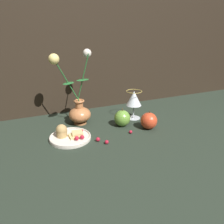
% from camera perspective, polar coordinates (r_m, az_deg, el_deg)
% --- Properties ---
extents(ground_plane, '(2.40, 2.40, 0.00)m').
position_cam_1_polar(ground_plane, '(1.10, -1.37, -4.58)').
color(ground_plane, '#232D23').
rests_on(ground_plane, ground).
extents(wall_back, '(2.40, 0.04, 1.20)m').
position_cam_1_polar(wall_back, '(1.33, -7.93, 26.26)').
color(wall_back, '#2D2319').
rests_on(wall_back, ground_plane).
extents(vase, '(0.21, 0.12, 0.38)m').
position_cam_1_polar(vase, '(1.14, -8.86, 1.60)').
color(vase, '#B77042').
rests_on(vase, ground_plane).
extents(plate_with_pastries, '(0.19, 0.19, 0.07)m').
position_cam_1_polar(plate_with_pastries, '(1.02, -11.25, -6.06)').
color(plate_with_pastries, silver).
rests_on(plate_with_pastries, ground_plane).
extents(wine_glass, '(0.09, 0.09, 0.16)m').
position_cam_1_polar(wine_glass, '(1.20, 5.73, 3.30)').
color(wine_glass, silver).
rests_on(wine_glass, ground_plane).
extents(apple_beside_vase, '(0.08, 0.08, 0.10)m').
position_cam_1_polar(apple_beside_vase, '(1.12, 2.70, -1.63)').
color(apple_beside_vase, '#669938').
rests_on(apple_beside_vase, ground_plane).
extents(apple_near_glass, '(0.08, 0.08, 0.10)m').
position_cam_1_polar(apple_near_glass, '(1.11, 9.60, -2.27)').
color(apple_near_glass, '#D14223').
rests_on(apple_near_glass, ground_plane).
extents(berry_near_plate, '(0.02, 0.02, 0.02)m').
position_cam_1_polar(berry_near_plate, '(0.99, -3.70, -7.16)').
color(berry_near_plate, '#AD192D').
rests_on(berry_near_plate, ground_plane).
extents(berry_front_center, '(0.02, 0.02, 0.02)m').
position_cam_1_polar(berry_front_center, '(1.06, 4.89, -5.20)').
color(berry_front_center, '#AD192D').
rests_on(berry_front_center, ground_plane).
extents(berry_by_glass_stem, '(0.02, 0.02, 0.02)m').
position_cam_1_polar(berry_by_glass_stem, '(0.96, -1.40, -7.86)').
color(berry_by_glass_stem, '#AD192D').
rests_on(berry_by_glass_stem, ground_plane).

